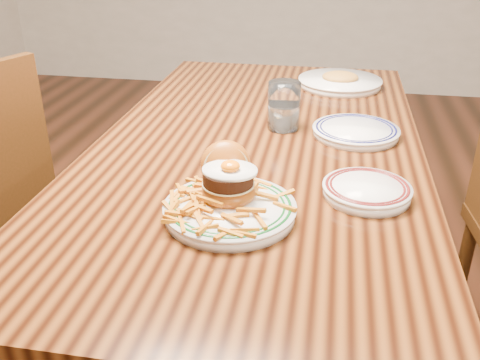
# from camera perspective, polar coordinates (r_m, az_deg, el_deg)

# --- Properties ---
(floor) EXTENTS (6.00, 6.00, 0.00)m
(floor) POSITION_cam_1_polar(r_m,az_deg,el_deg) (1.84, 1.57, -18.01)
(floor) COLOR black
(floor) RESTS_ON ground
(table) EXTENTS (0.85, 1.60, 0.75)m
(table) POSITION_cam_1_polar(r_m,az_deg,el_deg) (1.45, 1.89, 0.89)
(table) COLOR black
(table) RESTS_ON floor
(main_plate) EXTENTS (0.27, 0.28, 0.13)m
(main_plate) POSITION_cam_1_polar(r_m,az_deg,el_deg) (1.07, -1.17, -1.85)
(main_plate) COLOR white
(main_plate) RESTS_ON table
(side_plate) EXTENTS (0.19, 0.19, 0.03)m
(side_plate) POSITION_cam_1_polar(r_m,az_deg,el_deg) (1.17, 13.38, -1.01)
(side_plate) COLOR white
(side_plate) RESTS_ON table
(rear_plate) EXTENTS (0.23, 0.23, 0.03)m
(rear_plate) POSITION_cam_1_polar(r_m,az_deg,el_deg) (1.49, 12.25, 5.15)
(rear_plate) COLOR white
(rear_plate) RESTS_ON table
(water_glass) EXTENTS (0.09, 0.09, 0.13)m
(water_glass) POSITION_cam_1_polar(r_m,az_deg,el_deg) (1.49, 4.69, 7.60)
(water_glass) COLOR white
(water_glass) RESTS_ON table
(far_plate) EXTENTS (0.29, 0.29, 0.05)m
(far_plate) POSITION_cam_1_polar(r_m,az_deg,el_deg) (1.92, 10.61, 10.28)
(far_plate) COLOR white
(far_plate) RESTS_ON table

